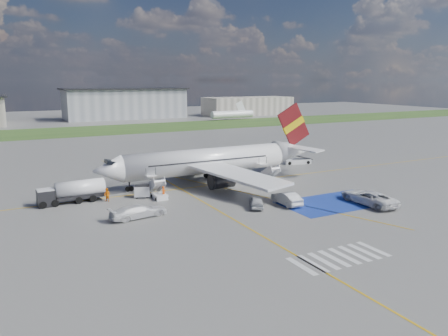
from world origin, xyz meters
The scene contains 22 objects.
ground centered at (0.00, 0.00, 0.00)m, with size 400.00×400.00×0.00m, color #60605E.
grass_strip centered at (0.00, 95.00, 0.01)m, with size 400.00×30.00×0.01m, color #2D4C1E.
taxiway_line_main centered at (0.00, 12.00, 0.01)m, with size 120.00×0.20×0.01m, color gold.
taxiway_line_cross centered at (-5.00, -10.00, 0.01)m, with size 0.20×60.00×0.01m, color gold.
taxiway_line_diag centered at (0.00, 12.00, 0.01)m, with size 0.20×60.00×0.01m, color gold.
staging_box centered at (10.00, -4.00, 0.01)m, with size 14.00×8.00×0.01m, color navy.
crosswalk centered at (-1.80, -18.00, 0.01)m, with size 9.00×4.00×0.01m.
terminal_centre centered at (20.00, 135.00, 6.00)m, with size 48.00×18.00×12.00m, color gray.
terminal_east centered at (75.00, 128.00, 4.00)m, with size 40.00×16.00×8.00m, color gray.
airliner centered at (1.51, 14.00, 3.39)m, with size 36.81×32.95×11.92m.
airstairs_fwd centered at (-9.50, 8.70, 0.62)m, with size 1.90×5.20×3.60m.
airstairs_aft centered at (9.00, 8.70, 0.62)m, with size 1.90×5.20×3.60m.
fuel_tanker centered at (-20.15, 11.77, 1.20)m, with size 8.44×2.72×2.84m.
gpu_cart centered at (-11.35, 10.06, 0.76)m, with size 2.33×1.89×1.69m.
belt_loader centered at (22.23, 20.09, 0.40)m, with size 5.60×3.03×1.62m.
car_silver_a centered at (-0.12, -1.17, 0.72)m, with size 1.70×4.22×1.44m, color silver.
car_silver_b centered at (3.94, -1.88, 0.83)m, with size 1.75×5.03×1.66m, color #B0B2B7.
van_white_a centered at (13.43, -6.52, 1.18)m, with size 2.90×6.30×2.36m, color white.
van_white_b centered at (-14.37, 1.61, 1.01)m, with size 2.09×5.15×2.02m, color silver.
crew_fwd centered at (-9.07, 7.90, 0.88)m, with size 0.64×0.42×1.76m, color #DC500B.
crew_nose centered at (-16.05, 10.09, 0.90)m, with size 0.88×0.68×1.80m, color orange.
crew_aft centered at (6.05, 6.30, 0.97)m, with size 1.14×0.47×1.94m, color orange.
Camera 1 is at (-28.00, -45.84, 15.60)m, focal length 35.00 mm.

